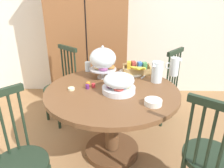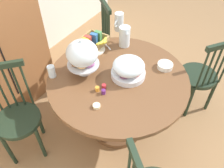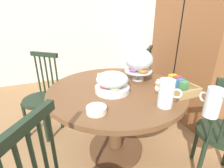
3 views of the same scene
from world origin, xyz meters
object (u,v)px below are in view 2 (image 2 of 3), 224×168
(milk_pitcher, at_px, (119,22))
(fruit_platter_covered, at_px, (128,68))
(windsor_chair_by_cabinet, at_px, (199,77))
(windsor_chair_facing_door, at_px, (96,45))
(china_plate_small, at_px, (85,50))
(china_plate_large, at_px, (94,49))
(drinking_glass, at_px, (52,71))
(orange_juice_pitcher, at_px, (125,37))
(pastry_stand_with_dome, at_px, (82,55))
(windsor_chair_far_side, at_px, (18,118))
(cereal_bowl, at_px, (165,66))
(cereal_basket, at_px, (93,42))
(butter_dish, at_px, (97,106))
(dining_table, at_px, (118,93))

(milk_pitcher, bearing_deg, fruit_platter_covered, -142.99)
(windsor_chair_by_cabinet, height_order, windsor_chair_facing_door, same)
(windsor_chair_by_cabinet, relative_size, china_plate_small, 6.50)
(milk_pitcher, relative_size, china_plate_large, 0.90)
(drinking_glass, bearing_deg, orange_juice_pitcher, -22.40)
(fruit_platter_covered, bearing_deg, pastry_stand_with_dome, 114.86)
(fruit_platter_covered, xyz_separation_m, drinking_glass, (-0.35, 0.56, -0.03))
(windsor_chair_far_side, xyz_separation_m, cereal_bowl, (1.00, -0.93, 0.31))
(windsor_chair_by_cabinet, relative_size, milk_pitcher, 4.90)
(orange_juice_pitcher, distance_m, cereal_basket, 0.32)
(windsor_chair_facing_door, xyz_separation_m, china_plate_small, (-0.46, -0.22, 0.30))
(fruit_platter_covered, relative_size, butter_dish, 5.00)
(fruit_platter_covered, bearing_deg, dining_table, 133.74)
(windsor_chair_by_cabinet, height_order, cereal_basket, windsor_chair_by_cabinet)
(fruit_platter_covered, xyz_separation_m, china_plate_large, (0.15, 0.47, -0.08))
(windsor_chair_by_cabinet, bearing_deg, dining_table, 141.53)
(dining_table, xyz_separation_m, drinking_glass, (-0.29, 0.50, 0.26))
(orange_juice_pitcher, xyz_separation_m, milk_pitcher, (0.22, 0.19, -0.00))
(dining_table, bearing_deg, china_plate_large, 62.13)
(dining_table, bearing_deg, windsor_chair_far_side, 136.14)
(windsor_chair_facing_door, bearing_deg, drinking_glass, -168.11)
(windsor_chair_by_cabinet, relative_size, windsor_chair_facing_door, 1.00)
(pastry_stand_with_dome, bearing_deg, china_plate_large, 20.06)
(dining_table, bearing_deg, windsor_chair_facing_door, 48.13)
(drinking_glass, relative_size, butter_dish, 1.83)
(pastry_stand_with_dome, bearing_deg, windsor_chair_facing_door, 28.80)
(pastry_stand_with_dome, xyz_separation_m, orange_juice_pitcher, (0.55, -0.10, -0.10))
(windsor_chair_facing_door, distance_m, windsor_chair_far_side, 1.28)
(cereal_basket, height_order, cereal_bowl, cereal_basket)
(fruit_platter_covered, distance_m, cereal_basket, 0.56)
(pastry_stand_with_dome, xyz_separation_m, china_plate_small, (0.25, 0.18, -0.18))
(dining_table, relative_size, butter_dish, 20.71)
(windsor_chair_facing_door, relative_size, windsor_chair_far_side, 1.00)
(pastry_stand_with_dome, height_order, cereal_bowl, pastry_stand_with_dome)
(fruit_platter_covered, relative_size, milk_pitcher, 1.51)
(windsor_chair_far_side, distance_m, drinking_glass, 0.53)
(milk_pitcher, relative_size, china_plate_small, 1.33)
(windsor_chair_far_side, xyz_separation_m, cereal_basket, (0.93, -0.18, 0.33))
(windsor_chair_by_cabinet, xyz_separation_m, windsor_chair_far_side, (-1.39, 1.21, 0.00))
(windsor_chair_by_cabinet, distance_m, cereal_basket, 1.17)
(windsor_chair_facing_door, height_order, butter_dish, windsor_chair_facing_door)
(orange_juice_pitcher, bearing_deg, dining_table, -156.48)
(milk_pitcher, height_order, cereal_basket, milk_pitcher)
(dining_table, bearing_deg, orange_juice_pitcher, 23.52)
(cereal_basket, distance_m, drinking_glass, 0.56)
(pastry_stand_with_dome, distance_m, cereal_basket, 0.43)
(windsor_chair_far_side, distance_m, cereal_bowl, 1.40)
(windsor_chair_by_cabinet, distance_m, cereal_bowl, 0.57)
(dining_table, distance_m, butter_dish, 0.43)
(fruit_platter_covered, bearing_deg, milk_pitcher, 37.01)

